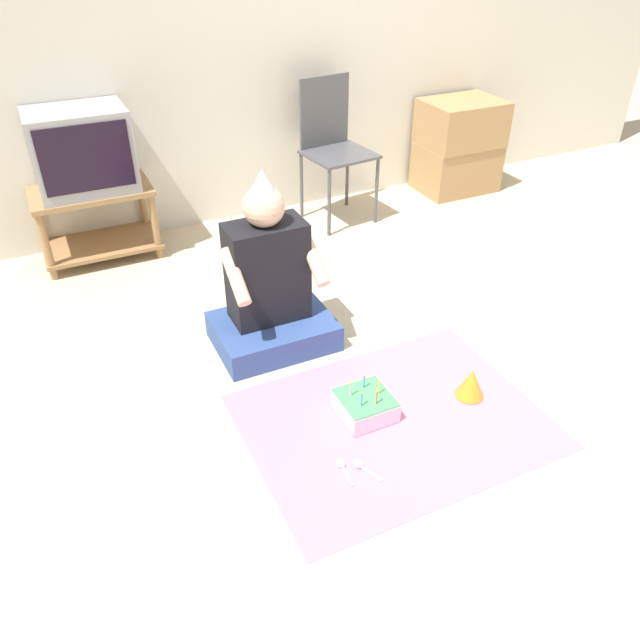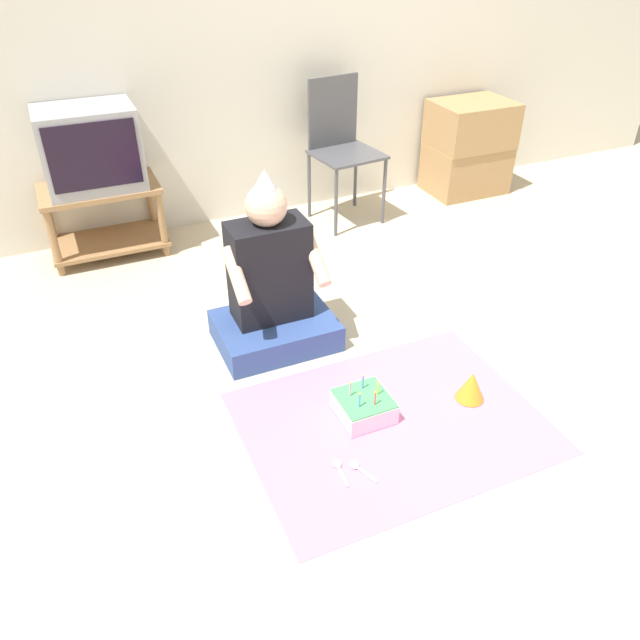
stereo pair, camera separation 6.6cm
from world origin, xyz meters
TOP-DOWN VIEW (x-y plane):
  - ground_plane at (0.00, 0.00)m, footprint 16.00×16.00m
  - wall_back at (0.00, 2.15)m, footprint 6.40×0.06m
  - tv_stand at (-1.53, 1.91)m, footprint 0.70×0.42m
  - tv at (-1.53, 1.91)m, footprint 0.55×0.40m
  - folding_chair at (0.06, 1.84)m, footprint 0.47×0.44m
  - cardboard_box_stack at (1.14, 1.87)m, footprint 0.57×0.44m
  - person_seated at (-0.90, 0.59)m, footprint 0.58×0.44m
  - party_cloth at (-0.65, -0.20)m, footprint 1.27×0.96m
  - birthday_cake at (-0.74, -0.11)m, footprint 0.23×0.23m
  - party_hat_blue at (-0.25, -0.21)m, footprint 0.13×0.13m
  - plastic_spoon_near at (-0.98, -0.34)m, footprint 0.04×0.15m
  - plastic_spoon_far at (-0.91, -0.38)m, footprint 0.07×0.14m

SIDE VIEW (x-z plane):
  - ground_plane at x=0.00m, z-range 0.00..0.00m
  - party_cloth at x=-0.65m, z-range 0.00..0.01m
  - plastic_spoon_near at x=-0.98m, z-range 0.01..0.02m
  - plastic_spoon_far at x=-0.91m, z-range 0.01..0.02m
  - birthday_cake at x=-0.74m, z-range -0.03..0.14m
  - party_hat_blue at x=-0.25m, z-range 0.01..0.15m
  - tv_stand at x=-1.53m, z-range 0.04..0.49m
  - person_seated at x=-0.90m, z-range -0.16..0.75m
  - cardboard_box_stack at x=1.14m, z-range 0.00..0.68m
  - folding_chair at x=0.06m, z-range 0.08..1.02m
  - tv at x=-1.53m, z-range 0.45..0.92m
  - wall_back at x=0.00m, z-range 0.00..2.55m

